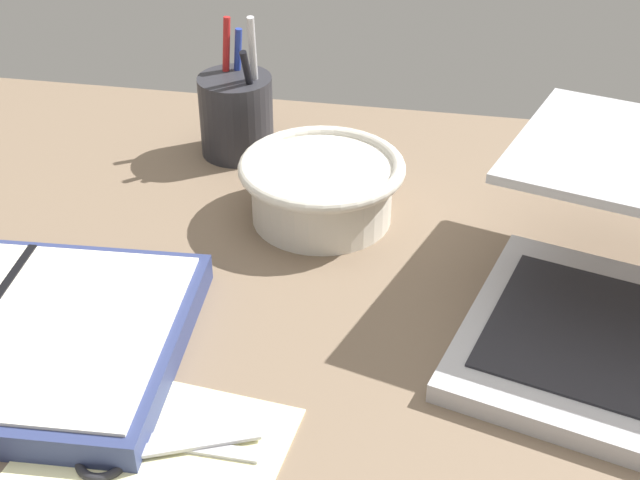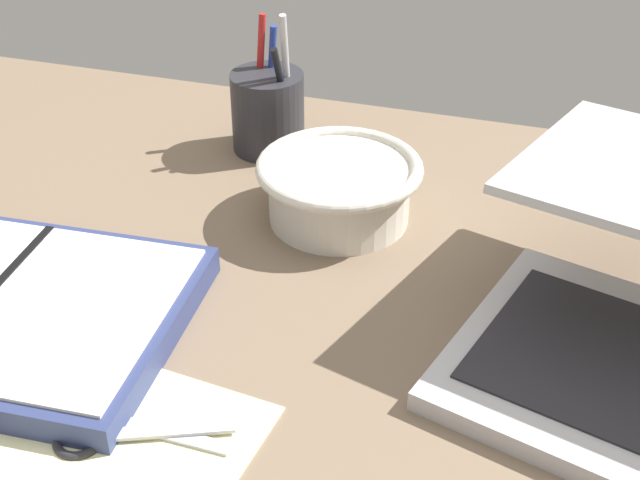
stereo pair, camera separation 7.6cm
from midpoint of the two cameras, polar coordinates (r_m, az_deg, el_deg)
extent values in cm
cube|color=#75604C|center=(75.76, -0.31, -8.09)|extent=(140.00, 100.00, 2.00)
cylinder|color=silver|center=(91.12, 3.63, 2.94)|extent=(14.42, 14.42, 5.97)
torus|color=silver|center=(89.63, 3.70, 4.58)|extent=(16.96, 16.96, 1.36)
cylinder|color=#28282D|center=(103.96, -1.24, 8.14)|extent=(8.45, 8.45, 9.31)
cylinder|color=black|center=(101.67, -0.16, 9.18)|extent=(1.72, 4.04, 12.40)
cylinder|color=#233899|center=(104.83, -1.06, 10.13)|extent=(1.87, 0.98, 13.20)
cylinder|color=#B21E1E|center=(104.43, -1.76, 10.43)|extent=(1.72, 1.61, 14.57)
cylinder|color=#B7B7BC|center=(101.74, 0.03, 10.22)|extent=(1.06, 3.24, 15.85)
cube|color=silver|center=(77.22, -12.79, -4.52)|extent=(16.77, 23.02, 0.30)
cube|color=#B7B7BC|center=(68.43, -6.64, -12.18)|extent=(9.99, 5.15, 0.30)
cube|color=#B7B7BC|center=(68.65, -6.62, -12.36)|extent=(10.37, 1.38, 0.30)
torus|color=#232328|center=(69.23, -12.09, -12.55)|extent=(3.90, 3.90, 0.70)
torus|color=#232328|center=(71.00, -11.47, -11.01)|extent=(3.90, 3.90, 0.70)
camera|label=1|loc=(0.04, -87.14, 1.91)|focal=50.00mm
camera|label=2|loc=(0.04, 92.86, -1.91)|focal=50.00mm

